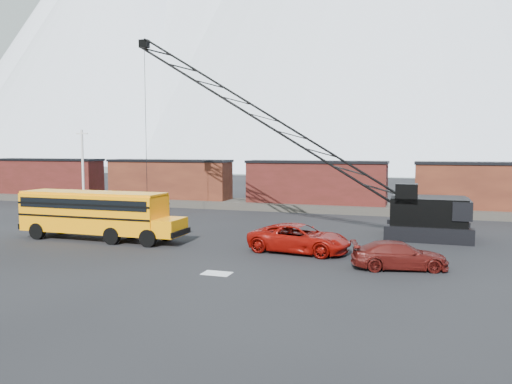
{
  "coord_description": "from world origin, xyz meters",
  "views": [
    {
      "loc": [
        9.79,
        -25.92,
        6.05
      ],
      "look_at": [
        -1.22,
        7.16,
        3.0
      ],
      "focal_mm": 35.0,
      "sensor_mm": 36.0,
      "label": 1
    }
  ],
  "objects_px": {
    "maroon_suv": "(399,255)",
    "crawler_crane": "(275,124)",
    "school_bus": "(98,213)",
    "red_pickup": "(300,238)"
  },
  "relations": [
    {
      "from": "maroon_suv",
      "to": "crawler_crane",
      "type": "relative_size",
      "value": 0.2
    },
    {
      "from": "school_bus",
      "to": "maroon_suv",
      "type": "xyz_separation_m",
      "value": [
        19.35,
        -2.05,
        -1.1
      ]
    },
    {
      "from": "red_pickup",
      "to": "maroon_suv",
      "type": "relative_size",
      "value": 1.25
    },
    {
      "from": "school_bus",
      "to": "crawler_crane",
      "type": "relative_size",
      "value": 0.49
    },
    {
      "from": "school_bus",
      "to": "red_pickup",
      "type": "distance_m",
      "value": 13.68
    },
    {
      "from": "school_bus",
      "to": "maroon_suv",
      "type": "distance_m",
      "value": 19.49
    },
    {
      "from": "maroon_suv",
      "to": "crawler_crane",
      "type": "height_order",
      "value": "crawler_crane"
    },
    {
      "from": "school_bus",
      "to": "crawler_crane",
      "type": "bearing_deg",
      "value": 34.61
    },
    {
      "from": "maroon_suv",
      "to": "crawler_crane",
      "type": "distance_m",
      "value": 14.72
    },
    {
      "from": "red_pickup",
      "to": "crawler_crane",
      "type": "xyz_separation_m",
      "value": [
        -3.45,
        6.73,
        6.96
      ]
    }
  ]
}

